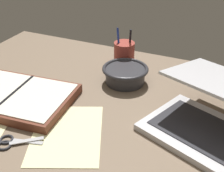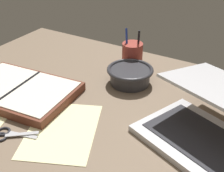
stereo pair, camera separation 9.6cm
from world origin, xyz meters
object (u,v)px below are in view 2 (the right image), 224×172
Objects in this scene: laptop at (217,127)px; planner at (19,91)px; bowl at (130,75)px; pen_cup at (132,56)px; scissors at (7,134)px.

laptop is 63.12cm from planner.
planner is at bearing -137.07° from bowl.
scissors is (-10.72, -54.10, -4.83)cm from pen_cup.
laptop is 3.73× the size of scissors.
planner is 21.20cm from scissors.
bowl is at bearing 174.92° from laptop.
pen_cup is 43.66cm from planner.
planner is (-27.94, -26.00, -1.73)cm from bowl.
pen_cup is at bearing 114.12° from bowl.
pen_cup reaches higher than laptop.
pen_cup reaches higher than planner.
laptop is at bearing 0.27° from scissors.
pen_cup is at bearing 51.40° from scissors.
laptop is 2.87× the size of pen_cup.
bowl reaches higher than planner.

